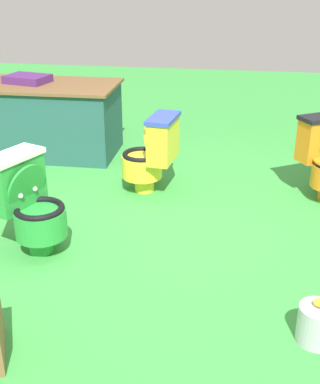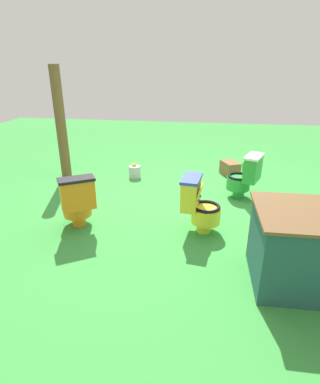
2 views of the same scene
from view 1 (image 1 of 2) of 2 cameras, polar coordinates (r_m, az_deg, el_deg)
ground at (r=3.84m, az=0.86°, el=-5.49°), size 14.00×14.00×0.00m
toilet_green at (r=3.67m, az=-14.65°, el=-1.21°), size 0.61×0.56×0.73m
toilet_yellow at (r=4.51m, az=-0.96°, el=4.42°), size 0.54×0.46×0.73m
vendor_table at (r=5.64m, az=-12.29°, el=8.17°), size 1.47×0.89×0.85m
lemon_bucket at (r=2.97m, az=17.48°, el=-14.05°), size 0.22×0.22×0.28m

